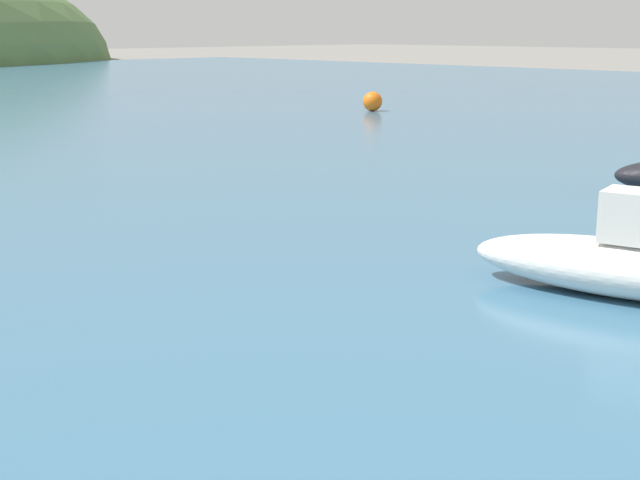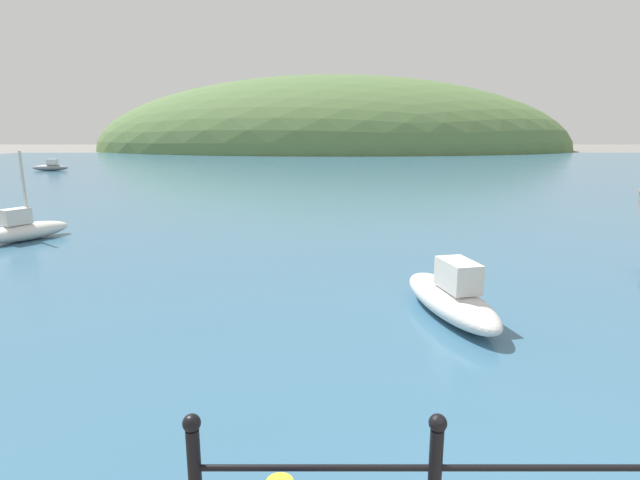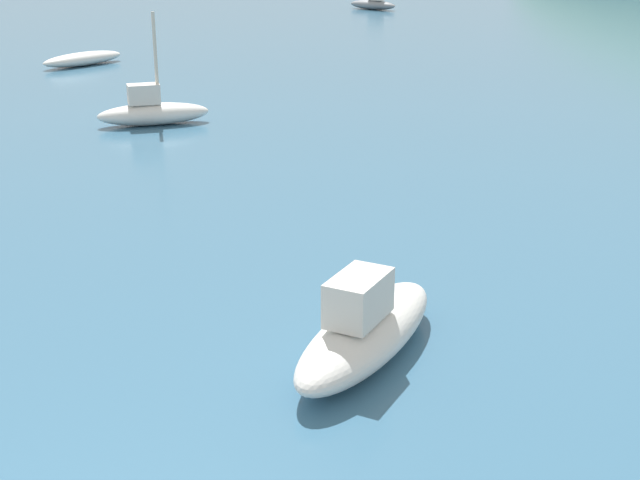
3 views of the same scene
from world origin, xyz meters
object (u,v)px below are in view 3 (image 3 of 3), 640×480
boat_red_dinghy (83,59)px  boat_twin_mast (152,111)px  boat_nearest_quay (365,330)px  boat_white_sailboat (373,4)px

boat_red_dinghy → boat_twin_mast: 8.68m
boat_twin_mast → boat_nearest_quay: 11.34m
boat_white_sailboat → boat_twin_mast: boat_twin_mast is taller
boat_white_sailboat → boat_nearest_quay: 35.26m
boat_twin_mast → boat_nearest_quay: (9.92, -5.50, 0.01)m
boat_red_dinghy → boat_twin_mast: bearing=-26.1°
boat_red_dinghy → boat_nearest_quay: bearing=-27.7°
boat_white_sailboat → boat_nearest_quay: size_ratio=0.90×
boat_white_sailboat → boat_nearest_quay: (21.20, -28.17, 0.04)m
boat_nearest_quay → boat_red_dinghy: bearing=152.3°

